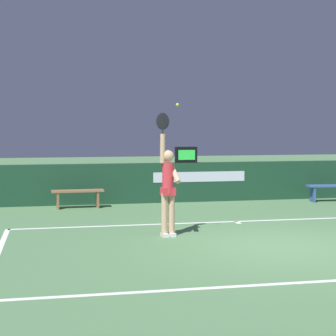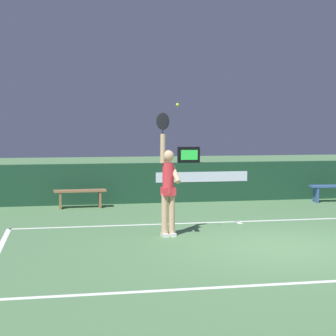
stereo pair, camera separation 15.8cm
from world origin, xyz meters
The scene contains 8 objects.
ground_plane centered at (0.00, 0.00, 0.00)m, with size 60.00×60.00×0.00m, color #517C4E.
court_lines centered at (0.00, 0.21, 0.00)m, with size 10.36×5.22×0.00m.
back_wall centered at (0.00, 6.32, 0.57)m, with size 13.67×0.26×1.15m.
speed_display centered at (-0.34, 6.32, 1.38)m, with size 0.63×0.19×0.46m.
tennis_player centered at (-1.89, 1.34, 1.04)m, with size 0.48×0.48×2.50m.
tennis_ball centered at (-1.75, 1.10, 2.64)m, with size 0.06×0.06×0.06m.
courtside_bench_near centered at (-3.51, 5.61, 0.37)m, with size 1.40×0.40×0.50m.
courtside_bench_far centered at (3.77, 5.48, 0.37)m, with size 1.37×0.46×0.49m.
Camera 2 is at (-4.01, -9.85, 2.25)m, focal length 61.07 mm.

